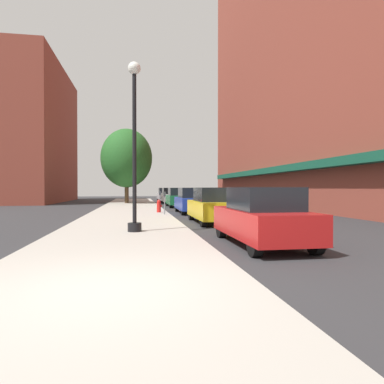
{
  "coord_description": "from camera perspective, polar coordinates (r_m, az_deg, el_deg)",
  "views": [
    {
      "loc": [
        0.45,
        -5.25,
        1.64
      ],
      "look_at": [
        3.73,
        14.65,
        1.4
      ],
      "focal_mm": 31.64,
      "sensor_mm": 36.0,
      "label": 1
    }
  ],
  "objects": [
    {
      "name": "ground_plane",
      "position": [
        23.57,
        -0.68,
        -3.31
      ],
      "size": [
        90.0,
        90.0,
        0.0
      ],
      "primitive_type": "plane",
      "color": "#2D2D30"
    },
    {
      "name": "sidewalk_slab",
      "position": [
        24.3,
        -10.42,
        -3.06
      ],
      "size": [
        4.8,
        50.0,
        0.12
      ],
      "primitive_type": "cube",
      "color": "#A8A399",
      "rests_on": "ground"
    },
    {
      "name": "building_right_brick",
      "position": [
        33.37,
        18.82,
        22.91
      ],
      "size": [
        6.8,
        40.0,
        28.62
      ],
      "color": "brown",
      "rests_on": "ground"
    },
    {
      "name": "building_far_background",
      "position": [
        44.21,
        -24.59,
        8.7
      ],
      "size": [
        6.8,
        18.0,
        15.75
      ],
      "color": "brown",
      "rests_on": "ground"
    },
    {
      "name": "lamppost",
      "position": [
        12.05,
        -9.68,
        8.13
      ],
      "size": [
        0.48,
        0.48,
        5.9
      ],
      "color": "black",
      "rests_on": "sidewalk_slab"
    },
    {
      "name": "fire_hydrant",
      "position": [
        21.24,
        -5.6,
        -2.35
      ],
      "size": [
        0.33,
        0.26,
        0.79
      ],
      "color": "red",
      "rests_on": "sidewalk_slab"
    },
    {
      "name": "parking_meter_near",
      "position": [
        23.17,
        -5.4,
        -1.03
      ],
      "size": [
        0.14,
        0.09,
        1.31
      ],
      "color": "slate",
      "rests_on": "sidewalk_slab"
    },
    {
      "name": "parking_meter_far",
      "position": [
        19.45,
        -4.64,
        -1.36
      ],
      "size": [
        0.14,
        0.09,
        1.31
      ],
      "color": "slate",
      "rests_on": "sidewalk_slab"
    },
    {
      "name": "tree_near",
      "position": [
        34.76,
        -10.97,
        5.61
      ],
      "size": [
        5.12,
        5.12,
        7.47
      ],
      "color": "#4C3823",
      "rests_on": "sidewalk_slab"
    },
    {
      "name": "car_red",
      "position": [
        9.9,
        11.71,
        -4.14
      ],
      "size": [
        1.8,
        4.3,
        1.66
      ],
      "rotation": [
        0.0,
        0.0,
        0.02
      ],
      "color": "black",
      "rests_on": "ground"
    },
    {
      "name": "car_yellow",
      "position": [
        15.84,
        3.6,
        -2.33
      ],
      "size": [
        1.8,
        4.3,
        1.66
      ],
      "rotation": [
        0.0,
        0.0,
        -0.01
      ],
      "color": "black",
      "rests_on": "ground"
    },
    {
      "name": "car_blue",
      "position": [
        21.91,
        -0.03,
        -1.49
      ],
      "size": [
        1.8,
        4.3,
        1.66
      ],
      "rotation": [
        0.0,
        0.0,
        0.01
      ],
      "color": "black",
      "rests_on": "ground"
    },
    {
      "name": "car_green",
      "position": [
        29.14,
        -2.36,
        -0.95
      ],
      "size": [
        1.8,
        4.3,
        1.66
      ],
      "rotation": [
        0.0,
        0.0,
        -0.03
      ],
      "color": "black",
      "rests_on": "ground"
    },
    {
      "name": "car_white",
      "position": [
        35.93,
        -3.69,
        -0.65
      ],
      "size": [
        1.8,
        4.3,
        1.66
      ],
      "rotation": [
        0.0,
        0.0,
        0.01
      ],
      "color": "black",
      "rests_on": "ground"
    },
    {
      "name": "car_silver",
      "position": [
        42.73,
        -4.6,
        -0.44
      ],
      "size": [
        1.8,
        4.3,
        1.66
      ],
      "rotation": [
        0.0,
        0.0,
        0.02
      ],
      "color": "black",
      "rests_on": "ground"
    }
  ]
}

